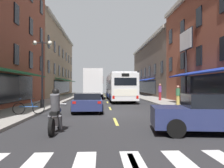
% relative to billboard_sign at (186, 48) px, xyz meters
% --- Properties ---
extents(ground_plane, '(34.80, 80.00, 0.10)m').
position_rel_billboard_sign_xyz_m(ground_plane, '(-7.05, -5.89, -5.28)').
color(ground_plane, '#28282B').
extents(lane_centre_dashes, '(0.14, 73.90, 0.01)m').
position_rel_billboard_sign_xyz_m(lane_centre_dashes, '(-7.05, -6.14, -5.23)').
color(lane_centre_dashes, '#DBCC4C').
rests_on(lane_centre_dashes, ground).
extents(sidewalk_left, '(3.00, 80.00, 0.14)m').
position_rel_billboard_sign_xyz_m(sidewalk_left, '(-12.95, -5.89, -5.16)').
color(sidewalk_left, gray).
rests_on(sidewalk_left, ground).
extents(sidewalk_right, '(3.00, 80.00, 0.14)m').
position_rel_billboard_sign_xyz_m(sidewalk_right, '(-1.15, -5.89, -5.16)').
color(sidewalk_right, gray).
rests_on(sidewalk_right, ground).
extents(billboard_sign, '(0.40, 2.95, 6.68)m').
position_rel_billboard_sign_xyz_m(billboard_sign, '(0.00, 0.00, 0.00)').
color(billboard_sign, black).
rests_on(billboard_sign, sidewalk_right).
extents(transit_bus, '(2.76, 12.35, 3.09)m').
position_rel_billboard_sign_xyz_m(transit_bus, '(-5.58, 6.49, -3.60)').
color(transit_bus, silver).
rests_on(transit_bus, ground).
extents(box_truck, '(2.52, 7.02, 3.89)m').
position_rel_billboard_sign_xyz_m(box_truck, '(-8.69, 10.67, -3.26)').
color(box_truck, white).
rests_on(box_truck, ground).
extents(sedan_near, '(1.98, 4.32, 1.25)m').
position_rel_billboard_sign_xyz_m(sedan_near, '(-8.61, -5.08, -4.57)').
color(sedan_near, navy).
rests_on(sedan_near, ground).
extents(sedan_mid, '(4.64, 2.37, 1.44)m').
position_rel_billboard_sign_xyz_m(sedan_mid, '(-3.62, -12.40, -4.50)').
color(sedan_mid, navy).
rests_on(sedan_mid, ground).
extents(motorcycle_rider, '(0.62, 2.07, 1.66)m').
position_rel_billboard_sign_xyz_m(motorcycle_rider, '(-9.45, -11.95, -4.52)').
color(motorcycle_rider, black).
rests_on(motorcycle_rider, ground).
extents(bicycle_near, '(1.70, 0.48, 0.91)m').
position_rel_billboard_sign_xyz_m(bicycle_near, '(-11.79, -7.50, -4.73)').
color(bicycle_near, black).
rests_on(bicycle_near, sidewalk_left).
extents(pedestrian_mid, '(0.36, 0.36, 1.84)m').
position_rel_billboard_sign_xyz_m(pedestrian_mid, '(-1.19, 4.59, -4.13)').
color(pedestrian_mid, maroon).
rests_on(pedestrian_mid, sidewalk_right).
extents(pedestrian_far, '(0.36, 0.36, 1.62)m').
position_rel_billboard_sign_xyz_m(pedestrian_far, '(-1.28, -1.57, -4.26)').
color(pedestrian_far, '#B29947').
rests_on(pedestrian_far, sidewalk_right).
extents(street_lamp_twin, '(1.42, 0.32, 4.90)m').
position_rel_billboard_sign_xyz_m(street_lamp_twin, '(-12.04, -3.49, -2.37)').
color(street_lamp_twin, black).
rests_on(street_lamp_twin, sidewalk_left).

